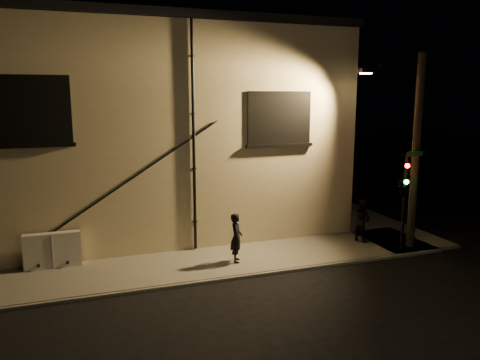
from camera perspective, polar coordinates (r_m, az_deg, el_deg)
name	(u,v)px	position (r m, az deg, el deg)	size (l,w,h in m)	color
ground	(270,274)	(15.88, 3.64, -11.36)	(90.00, 90.00, 0.00)	black
sidewalk	(256,232)	(20.13, 1.98, -6.40)	(21.00, 16.00, 0.12)	#67655D
building	(138,126)	(22.77, -12.29, 6.46)	(16.20, 12.23, 8.80)	#CABB91
utility_cabinet	(53,250)	(17.09, -21.88, -7.95)	(1.83, 0.31, 1.20)	silver
pedestrian_a	(236,238)	(16.33, -0.45, -7.05)	(0.63, 0.41, 1.73)	black
pedestrian_b	(361,220)	(19.25, 14.53, -4.70)	(0.83, 0.65, 1.71)	black
traffic_signal	(403,185)	(18.08, 19.22, -0.57)	(1.20, 2.16, 3.70)	black
streetlamp_pole	(413,148)	(18.59, 20.35, 3.63)	(2.03, 1.39, 7.37)	black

